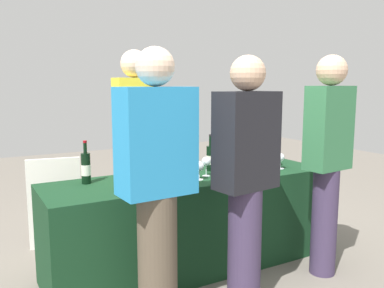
{
  "coord_description": "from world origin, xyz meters",
  "views": [
    {
      "loc": [
        -1.51,
        -2.68,
        1.44
      ],
      "look_at": [
        0.0,
        0.0,
        0.99
      ],
      "focal_mm": 37.96,
      "sensor_mm": 36.0,
      "label": 1
    }
  ],
  "objects_px": {
    "wine_glass_4": "(281,158)",
    "guest_1": "(246,176)",
    "wine_glass_2": "(206,162)",
    "server_pouring": "(136,140)",
    "wine_bottle_4": "(247,153)",
    "wine_glass_1": "(199,167)",
    "menu_board": "(55,203)",
    "wine_bottle_5": "(270,150)",
    "wine_bottle_2": "(180,157)",
    "ice_bucket": "(266,156)",
    "wine_bottle_3": "(210,158)",
    "wine_glass_0": "(125,173)",
    "wine_glass_3": "(261,160)",
    "guest_0": "(157,182)",
    "guest_2": "(328,156)",
    "wine_bottle_1": "(160,162)",
    "wine_bottle_0": "(86,168)"
  },
  "relations": [
    {
      "from": "wine_glass_1",
      "to": "menu_board",
      "type": "bearing_deg",
      "value": 128.3
    },
    {
      "from": "wine_bottle_1",
      "to": "guest_2",
      "type": "relative_size",
      "value": 0.21
    },
    {
      "from": "wine_glass_3",
      "to": "guest_2",
      "type": "bearing_deg",
      "value": -62.47
    },
    {
      "from": "ice_bucket",
      "to": "wine_bottle_1",
      "type": "bearing_deg",
      "value": 175.76
    },
    {
      "from": "wine_bottle_3",
      "to": "wine_glass_0",
      "type": "relative_size",
      "value": 2.09
    },
    {
      "from": "wine_glass_2",
      "to": "server_pouring",
      "type": "relative_size",
      "value": 0.09
    },
    {
      "from": "wine_bottle_5",
      "to": "guest_2",
      "type": "xyz_separation_m",
      "value": [
        -0.07,
        -0.73,
        0.07
      ]
    },
    {
      "from": "ice_bucket",
      "to": "menu_board",
      "type": "bearing_deg",
      "value": 149.56
    },
    {
      "from": "server_pouring",
      "to": "wine_bottle_5",
      "type": "bearing_deg",
      "value": 158.11
    },
    {
      "from": "wine_bottle_3",
      "to": "wine_glass_4",
      "type": "relative_size",
      "value": 2.28
    },
    {
      "from": "wine_glass_3",
      "to": "guest_0",
      "type": "distance_m",
      "value": 1.24
    },
    {
      "from": "wine_glass_3",
      "to": "wine_glass_4",
      "type": "height_order",
      "value": "wine_glass_3"
    },
    {
      "from": "guest_0",
      "to": "guest_1",
      "type": "bearing_deg",
      "value": -12.85
    },
    {
      "from": "server_pouring",
      "to": "wine_glass_1",
      "type": "bearing_deg",
      "value": 106.34
    },
    {
      "from": "guest_0",
      "to": "menu_board",
      "type": "height_order",
      "value": "guest_0"
    },
    {
      "from": "guest_0",
      "to": "guest_2",
      "type": "relative_size",
      "value": 1.0
    },
    {
      "from": "guest_0",
      "to": "guest_1",
      "type": "distance_m",
      "value": 0.57
    },
    {
      "from": "wine_glass_0",
      "to": "wine_glass_1",
      "type": "distance_m",
      "value": 0.57
    },
    {
      "from": "wine_glass_0",
      "to": "guest_1",
      "type": "height_order",
      "value": "guest_1"
    },
    {
      "from": "wine_bottle_0",
      "to": "ice_bucket",
      "type": "bearing_deg",
      "value": -6.15
    },
    {
      "from": "wine_bottle_0",
      "to": "server_pouring",
      "type": "xyz_separation_m",
      "value": [
        0.53,
        0.39,
        0.12
      ]
    },
    {
      "from": "wine_bottle_2",
      "to": "wine_bottle_1",
      "type": "bearing_deg",
      "value": -155.13
    },
    {
      "from": "wine_bottle_5",
      "to": "guest_2",
      "type": "distance_m",
      "value": 0.74
    },
    {
      "from": "wine_bottle_5",
      "to": "guest_2",
      "type": "bearing_deg",
      "value": -95.81
    },
    {
      "from": "wine_bottle_1",
      "to": "guest_0",
      "type": "relative_size",
      "value": 0.21
    },
    {
      "from": "menu_board",
      "to": "wine_glass_3",
      "type": "bearing_deg",
      "value": -26.35
    },
    {
      "from": "wine_glass_4",
      "to": "guest_1",
      "type": "distance_m",
      "value": 0.96
    },
    {
      "from": "wine_bottle_2",
      "to": "ice_bucket",
      "type": "distance_m",
      "value": 0.76
    },
    {
      "from": "wine_bottle_2",
      "to": "menu_board",
      "type": "bearing_deg",
      "value": 138.3
    },
    {
      "from": "wine_bottle_3",
      "to": "server_pouring",
      "type": "xyz_separation_m",
      "value": [
        -0.47,
        0.45,
        0.12
      ]
    },
    {
      "from": "wine_glass_2",
      "to": "guest_2",
      "type": "bearing_deg",
      "value": -36.35
    },
    {
      "from": "wine_bottle_1",
      "to": "server_pouring",
      "type": "relative_size",
      "value": 0.2
    },
    {
      "from": "wine_bottle_5",
      "to": "wine_glass_1",
      "type": "distance_m",
      "value": 0.95
    },
    {
      "from": "guest_1",
      "to": "guest_2",
      "type": "bearing_deg",
      "value": -0.32
    },
    {
      "from": "wine_bottle_1",
      "to": "guest_2",
      "type": "height_order",
      "value": "guest_2"
    },
    {
      "from": "wine_glass_3",
      "to": "menu_board",
      "type": "relative_size",
      "value": 0.17
    },
    {
      "from": "wine_glass_0",
      "to": "guest_2",
      "type": "distance_m",
      "value": 1.49
    },
    {
      "from": "guest_1",
      "to": "guest_2",
      "type": "distance_m",
      "value": 0.83
    },
    {
      "from": "wine_glass_2",
      "to": "guest_0",
      "type": "relative_size",
      "value": 0.09
    },
    {
      "from": "wine_bottle_3",
      "to": "wine_glass_3",
      "type": "bearing_deg",
      "value": -32.98
    },
    {
      "from": "wine_bottle_4",
      "to": "wine_glass_1",
      "type": "xyz_separation_m",
      "value": [
        -0.63,
        -0.25,
        -0.01
      ]
    },
    {
      "from": "wine_bottle_3",
      "to": "wine_glass_4",
      "type": "xyz_separation_m",
      "value": [
        0.55,
        -0.23,
        -0.02
      ]
    },
    {
      "from": "wine_glass_0",
      "to": "wine_bottle_3",
      "type": "bearing_deg",
      "value": 13.96
    },
    {
      "from": "wine_glass_0",
      "to": "menu_board",
      "type": "relative_size",
      "value": 0.18
    },
    {
      "from": "wine_glass_3",
      "to": "ice_bucket",
      "type": "height_order",
      "value": "ice_bucket"
    },
    {
      "from": "wine_bottle_2",
      "to": "guest_0",
      "type": "height_order",
      "value": "guest_0"
    },
    {
      "from": "wine_bottle_3",
      "to": "wine_glass_2",
      "type": "height_order",
      "value": "wine_bottle_3"
    },
    {
      "from": "wine_glass_0",
      "to": "wine_glass_4",
      "type": "distance_m",
      "value": 1.36
    },
    {
      "from": "wine_bottle_0",
      "to": "guest_0",
      "type": "xyz_separation_m",
      "value": [
        0.21,
        -0.76,
        0.03
      ]
    },
    {
      "from": "guest_1",
      "to": "server_pouring",
      "type": "bearing_deg",
      "value": 93.6
    }
  ]
}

